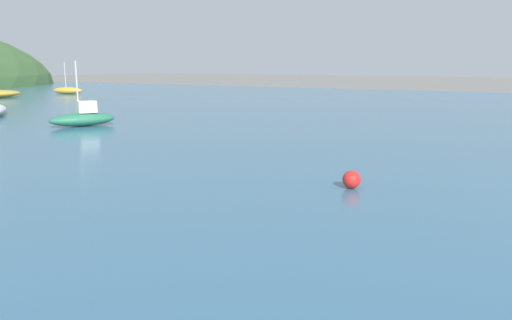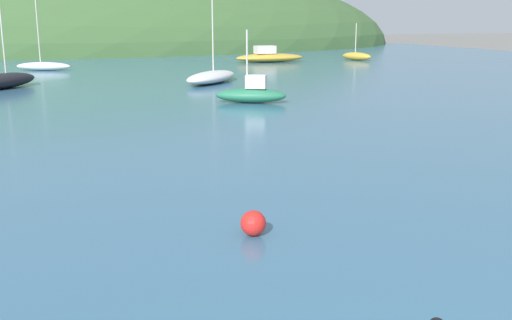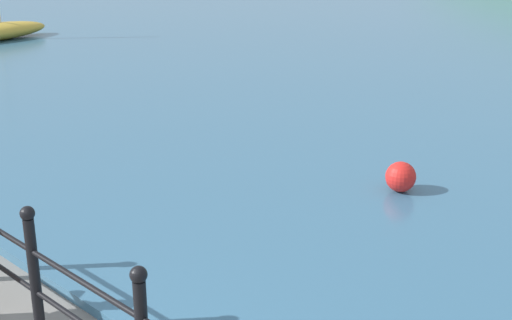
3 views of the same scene
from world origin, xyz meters
name	(u,v)px [view 3 (image 3 of 3)]	position (x,y,z in m)	size (l,w,h in m)	color
iron_railing	(83,303)	(-0.41, 1.50, 0.64)	(4.44, 0.12, 1.21)	black
mooring_buoy	(401,177)	(-0.72, 6.24, 0.29)	(0.38, 0.38, 0.38)	red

